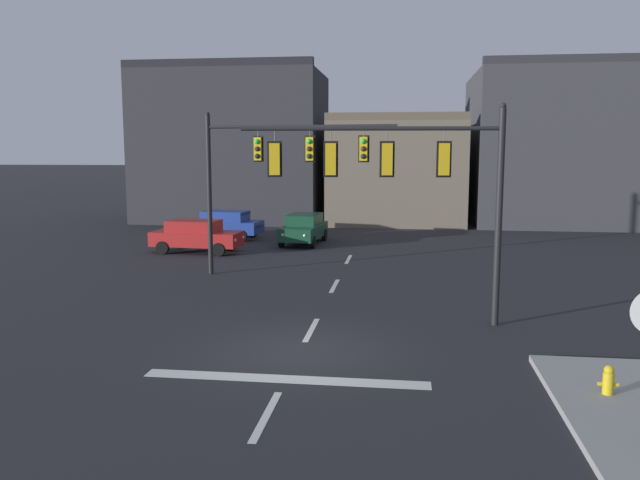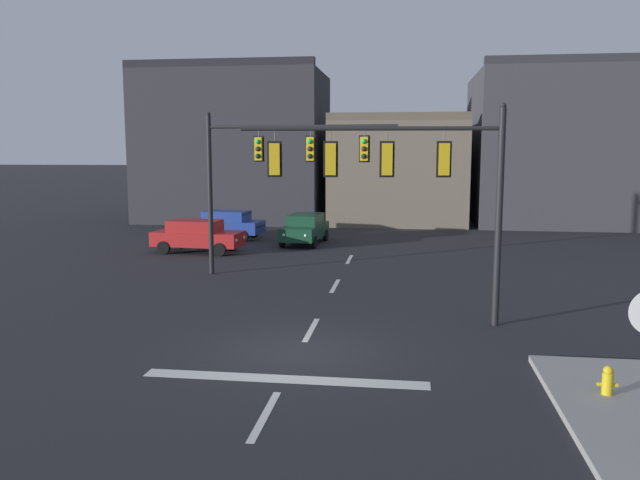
{
  "view_description": "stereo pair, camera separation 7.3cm",
  "coord_description": "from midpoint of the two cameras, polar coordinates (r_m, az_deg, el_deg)",
  "views": [
    {
      "loc": [
        2.56,
        -15.48,
        5.03
      ],
      "look_at": [
        0.08,
        3.22,
        2.4
      ],
      "focal_mm": 36.09,
      "sensor_mm": 36.0,
      "label": 1
    },
    {
      "loc": [
        2.63,
        -15.47,
        5.03
      ],
      "look_at": [
        0.08,
        3.22,
        2.4
      ],
      "focal_mm": 36.09,
      "sensor_mm": 36.0,
      "label": 2
    }
  ],
  "objects": [
    {
      "name": "car_lot_nearside",
      "position": [
        34.89,
        -1.51,
        1.06
      ],
      "size": [
        2.2,
        4.56,
        1.61
      ],
      "color": "#143D28",
      "rests_on": "ground"
    },
    {
      "name": "car_lot_middle",
      "position": [
        32.5,
        -10.99,
        0.41
      ],
      "size": [
        4.56,
        2.19,
        1.61
      ],
      "color": "#A81E1E",
      "rests_on": "ground"
    },
    {
      "name": "stop_bar_paint",
      "position": [
        14.62,
        -3.22,
        -12.2
      ],
      "size": [
        6.4,
        0.5,
        0.01
      ],
      "primitive_type": "cube",
      "color": "silver",
      "rests_on": "ground"
    },
    {
      "name": "fire_hydrant",
      "position": [
        14.51,
        24.05,
        -11.69
      ],
      "size": [
        0.4,
        0.3,
        0.75
      ],
      "color": "gold",
      "rests_on": "ground"
    },
    {
      "name": "signal_mast_near_side",
      "position": [
        18.49,
        7.6,
        5.83
      ],
      "size": [
        7.42,
        0.8,
        6.36
      ],
      "color": "black",
      "rests_on": "ground"
    },
    {
      "name": "ground_plane",
      "position": [
        16.48,
        -1.91,
        -9.85
      ],
      "size": [
        400.0,
        400.0,
        0.0
      ],
      "primitive_type": "plane",
      "color": "#232328"
    },
    {
      "name": "car_lot_farside",
      "position": [
        37.29,
        -8.59,
        1.42
      ],
      "size": [
        4.6,
        2.31,
        1.61
      ],
      "color": "navy",
      "rests_on": "ground"
    },
    {
      "name": "signal_mast_far_side",
      "position": [
        25.53,
        -4.71,
        6.79
      ],
      "size": [
        7.64,
        0.93,
        6.57
      ],
      "color": "black",
      "rests_on": "ground"
    },
    {
      "name": "building_row",
      "position": [
        48.53,
        21.55,
        7.18
      ],
      "size": [
        56.74,
        13.89,
        10.98
      ],
      "color": "#2D2D33",
      "rests_on": "ground"
    },
    {
      "name": "lane_centreline",
      "position": [
        18.37,
        -0.88,
        -7.95
      ],
      "size": [
        0.16,
        26.4,
        0.01
      ],
      "color": "silver",
      "rests_on": "ground"
    }
  ]
}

